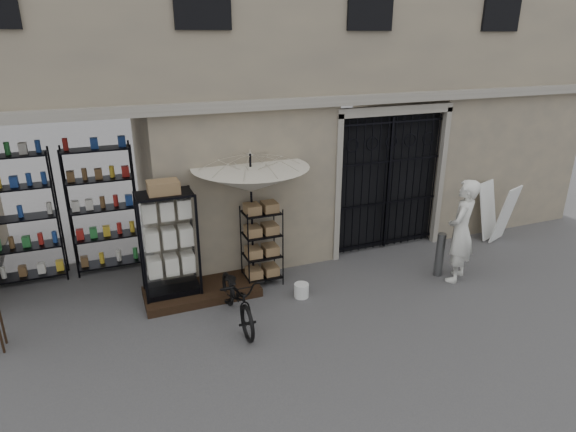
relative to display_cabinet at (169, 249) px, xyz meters
name	(u,v)px	position (x,y,z in m)	size (l,w,h in m)	color
ground	(363,312)	(2.90, -1.62, -0.96)	(80.00, 80.00, 0.00)	#27272B
main_building	(277,29)	(2.90, 2.38, 3.54)	(14.00, 4.00, 9.00)	gray
shop_recess	(64,209)	(-1.60, 1.18, 0.54)	(3.00, 1.70, 3.00)	black
shop_shelving	(64,214)	(-1.65, 1.68, 0.29)	(2.70, 0.50, 2.50)	black
iron_gate	(384,180)	(4.65, 0.66, 0.54)	(2.50, 0.21, 3.00)	black
step_platform	(202,292)	(0.50, -0.07, -0.89)	(2.00, 0.90, 0.15)	black
display_cabinet	(169,249)	(0.00, 0.00, 0.00)	(1.05, 0.87, 1.96)	black
wire_rack	(262,247)	(1.66, 0.00, -0.23)	(0.75, 0.62, 1.49)	black
market_umbrella	(251,173)	(1.53, 0.13, 1.16)	(2.31, 2.33, 2.95)	black
white_bucket	(301,290)	(2.13, -0.77, -0.84)	(0.26, 0.26, 0.25)	silver
bicycle	(238,321)	(0.87, -1.10, -0.96)	(0.60, 0.91, 1.73)	black
steel_bollard	(440,255)	(4.92, -0.99, -0.53)	(0.16, 0.16, 0.87)	#5C5D5E
shopkeeper	(455,279)	(5.13, -1.24, -0.96)	(0.72, 1.97, 0.47)	silver
easel_sign	(497,212)	(7.21, -0.03, -0.30)	(0.82, 0.88, 1.29)	silver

